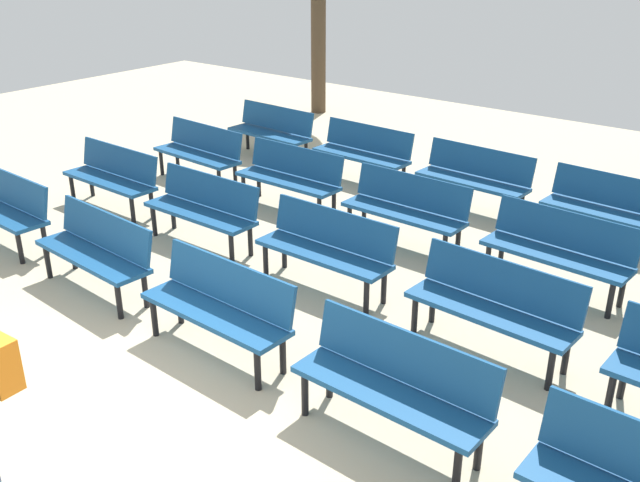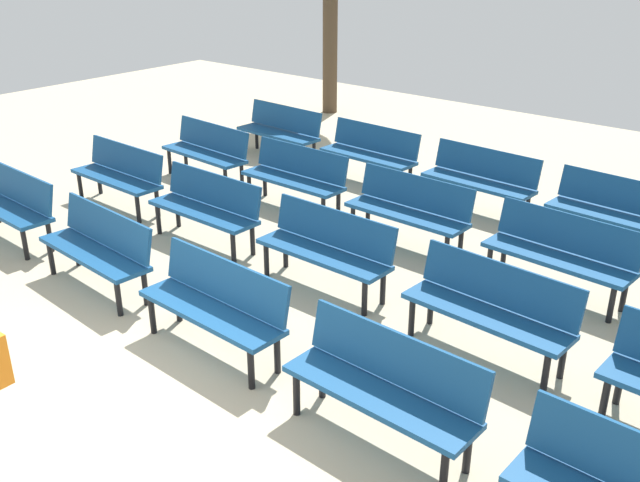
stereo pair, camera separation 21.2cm
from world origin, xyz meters
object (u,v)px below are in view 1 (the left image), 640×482
at_px(bench_r1_c3, 494,303).
at_px(bench_r2_c2, 406,206).
at_px(bench_r3_c2, 475,175).
at_px(bench_r2_c3, 559,247).
at_px(bench_r3_c1, 364,150).
at_px(bench_r3_c3, 610,206).
at_px(bench_r0_c2, 220,303).
at_px(bench_r2_c1, 291,175).
at_px(bench_r2_c0, 200,150).
at_px(bench_r0_c0, 5,205).
at_px(bench_r3_c0, 272,129).
at_px(bench_r0_c3, 395,382).
at_px(bench_r1_c1, 204,206).
at_px(bench_r0_c1, 97,248).
at_px(bench_r1_c0, 113,174).
at_px(bench_r1_c2, 327,245).

distance_m(bench_r1_c3, bench_r2_c2, 2.53).
xyz_separation_m(bench_r1_c3, bench_r3_c2, (-1.83, 3.24, 0.00)).
xyz_separation_m(bench_r2_c3, bench_r3_c1, (-3.75, 1.71, 0.00)).
distance_m(bench_r3_c1, bench_r3_c3, 3.79).
bearing_deg(bench_r2_c3, bench_r0_c2, -118.99).
bearing_deg(bench_r2_c1, bench_r1_c3, -22.90).
bearing_deg(bench_r3_c2, bench_r2_c0, -156.10).
bearing_deg(bench_r1_c3, bench_r3_c3, 92.28).
height_order(bench_r0_c0, bench_r3_c0, same).
xyz_separation_m(bench_r0_c3, bench_r3_c1, (-3.69, 4.90, 0.00)).
bearing_deg(bench_r3_c1, bench_r3_c0, -179.73).
height_order(bench_r1_c3, bench_r2_c3, same).
height_order(bench_r1_c1, bench_r2_c2, same).
bearing_deg(bench_r1_c1, bench_r2_c1, 88.10).
xyz_separation_m(bench_r0_c1, bench_r3_c1, (0.18, 4.79, 0.00)).
distance_m(bench_r1_c0, bench_r3_c0, 3.20).
bearing_deg(bench_r1_c3, bench_r3_c0, 152.69).
bearing_deg(bench_r2_c1, bench_r3_c1, 85.98).
relative_size(bench_r0_c1, bench_r0_c2, 1.01).
bearing_deg(bench_r0_c1, bench_r3_c1, 91.44).
height_order(bench_r2_c0, bench_r2_c1, same).
xyz_separation_m(bench_r0_c0, bench_r3_c3, (5.96, 4.60, 0.00)).
bearing_deg(bench_r0_c0, bench_r2_c3, 29.04).
distance_m(bench_r1_c1, bench_r3_c0, 3.72).
bearing_deg(bench_r0_c1, bench_r2_c1, 92.69).
xyz_separation_m(bench_r0_c1, bench_r2_c1, (0.05, 3.18, 0.00)).
distance_m(bench_r0_c0, bench_r2_c2, 5.00).
distance_m(bench_r1_c0, bench_r2_c1, 2.49).
bearing_deg(bench_r2_c3, bench_r1_c0, -162.90).
bearing_deg(bench_r0_c0, bench_r1_c0, 89.39).
bearing_deg(bench_r2_c2, bench_r0_c0, -141.41).
bearing_deg(bench_r1_c3, bench_r1_c2, -178.92).
relative_size(bench_r2_c0, bench_r3_c3, 1.00).
bearing_deg(bench_r0_c2, bench_r3_c1, 111.62).
xyz_separation_m(bench_r0_c1, bench_r2_c2, (1.98, 3.12, 0.00)).
relative_size(bench_r0_c0, bench_r3_c2, 1.00).
bearing_deg(bench_r0_c0, bench_r2_c2, 39.65).
xyz_separation_m(bench_r0_c3, bench_r2_c1, (-3.82, 3.30, 0.00)).
height_order(bench_r1_c0, bench_r3_c0, same).
height_order(bench_r0_c3, bench_r3_c3, same).
xyz_separation_m(bench_r2_c1, bench_r2_c3, (3.88, -0.10, 0.00)).
bearing_deg(bench_r3_c2, bench_r2_c1, -139.68).
bearing_deg(bench_r2_c0, bench_r0_c1, -56.85).
bearing_deg(bench_r0_c2, bench_r0_c1, 179.91).
xyz_separation_m(bench_r1_c3, bench_r2_c3, (0.01, 1.57, 0.00)).
xyz_separation_m(bench_r1_c2, bench_r2_c3, (2.01, 1.50, 0.00)).
bearing_deg(bench_r2_c2, bench_r0_c1, -121.13).
relative_size(bench_r0_c1, bench_r0_c3, 1.01).
bearing_deg(bench_r0_c3, bench_r2_c2, 121.73).
xyz_separation_m(bench_r0_c0, bench_r2_c2, (3.97, 3.04, 0.00)).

